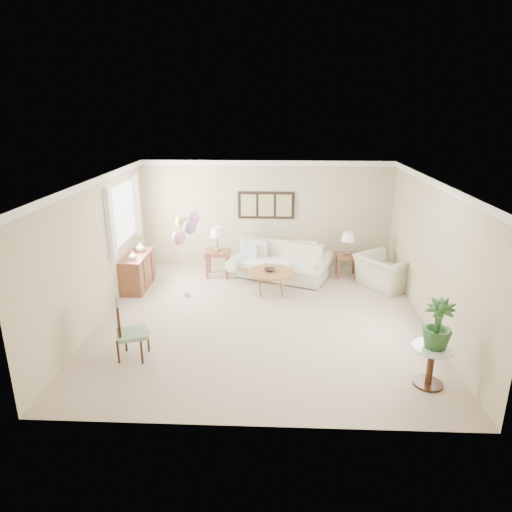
# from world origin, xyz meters

# --- Properties ---
(ground_plane) EXTENTS (6.00, 6.00, 0.00)m
(ground_plane) POSITION_xyz_m (0.00, 0.00, 0.00)
(ground_plane) COLOR #B09F8B
(room_shell) EXTENTS (6.04, 6.04, 2.60)m
(room_shell) POSITION_xyz_m (-0.11, 0.09, 1.63)
(room_shell) COLOR #BFB48D
(room_shell) RESTS_ON ground
(wall_art_triptych) EXTENTS (1.35, 0.06, 0.65)m
(wall_art_triptych) POSITION_xyz_m (0.00, 2.96, 1.55)
(wall_art_triptych) COLOR black
(wall_art_triptych) RESTS_ON ground
(sofa) EXTENTS (2.51, 1.53, 0.82)m
(sofa) POSITION_xyz_m (0.36, 2.22, 0.32)
(sofa) COLOR beige
(sofa) RESTS_ON ground
(end_table_left) EXTENTS (0.57, 0.51, 0.62)m
(end_table_left) POSITION_xyz_m (-1.10, 2.27, 0.52)
(end_table_left) COLOR brown
(end_table_left) RESTS_ON ground
(end_table_right) EXTENTS (0.50, 0.45, 0.54)m
(end_table_right) POSITION_xyz_m (1.88, 2.35, 0.45)
(end_table_right) COLOR brown
(end_table_right) RESTS_ON ground
(lamp_left) EXTENTS (0.32, 0.32, 0.57)m
(lamp_left) POSITION_xyz_m (-1.10, 2.27, 1.05)
(lamp_left) COLOR gray
(lamp_left) RESTS_ON end_table_left
(lamp_right) EXTENTS (0.31, 0.31, 0.54)m
(lamp_right) POSITION_xyz_m (1.88, 2.35, 0.96)
(lamp_right) COLOR gray
(lamp_right) RESTS_ON end_table_right
(coffee_table) EXTENTS (0.97, 0.97, 0.49)m
(coffee_table) POSITION_xyz_m (0.15, 1.30, 0.45)
(coffee_table) COLOR #9D5E31
(coffee_table) RESTS_ON ground
(decor_bowl) EXTENTS (0.25, 0.25, 0.06)m
(decor_bowl) POSITION_xyz_m (0.12, 1.30, 0.52)
(decor_bowl) COLOR #2C201C
(decor_bowl) RESTS_ON coffee_table
(armchair) EXTENTS (1.42, 1.45, 0.71)m
(armchair) POSITION_xyz_m (2.63, 1.75, 0.36)
(armchair) COLOR beige
(armchair) RESTS_ON ground
(side_table) EXTENTS (0.57, 0.57, 0.61)m
(side_table) POSITION_xyz_m (2.44, -2.00, 0.46)
(side_table) COLOR silver
(side_table) RESTS_ON ground
(potted_plant) EXTENTS (0.52, 0.52, 0.71)m
(potted_plant) POSITION_xyz_m (2.46, -2.01, 0.97)
(potted_plant) COLOR #1A441B
(potted_plant) RESTS_ON side_table
(accent_chair) EXTENTS (0.60, 0.60, 0.94)m
(accent_chair) POSITION_xyz_m (-2.05, -1.43, 0.49)
(accent_chair) COLOR gray
(accent_chair) RESTS_ON ground
(credenza) EXTENTS (0.46, 1.20, 0.74)m
(credenza) POSITION_xyz_m (-2.76, 1.50, 0.37)
(credenza) COLOR brown
(credenza) RESTS_ON ground
(vase_white) EXTENTS (0.20, 0.20, 0.18)m
(vase_white) POSITION_xyz_m (-2.74, 1.19, 0.83)
(vase_white) COLOR white
(vase_white) RESTS_ON credenza
(vase_sage) EXTENTS (0.22, 0.22, 0.21)m
(vase_sage) POSITION_xyz_m (-2.74, 1.75, 0.85)
(vase_sage) COLOR #A8B095
(vase_sage) RESTS_ON credenza
(balloon_cluster) EXTENTS (0.52, 0.48, 1.83)m
(balloon_cluster) POSITION_xyz_m (-1.56, 1.03, 1.51)
(balloon_cluster) COLOR gray
(balloon_cluster) RESTS_ON ground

